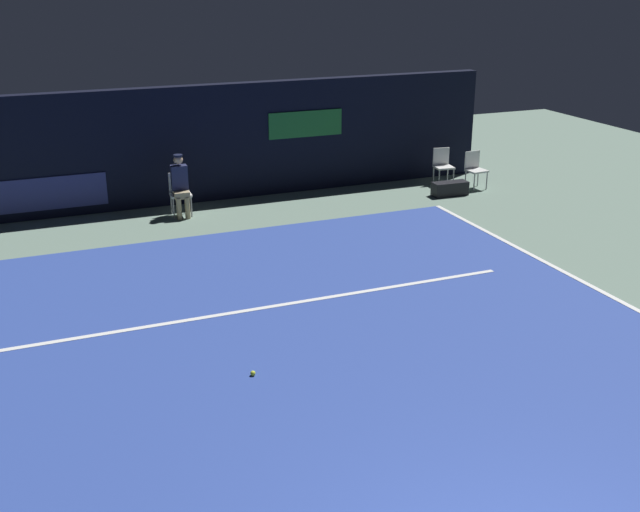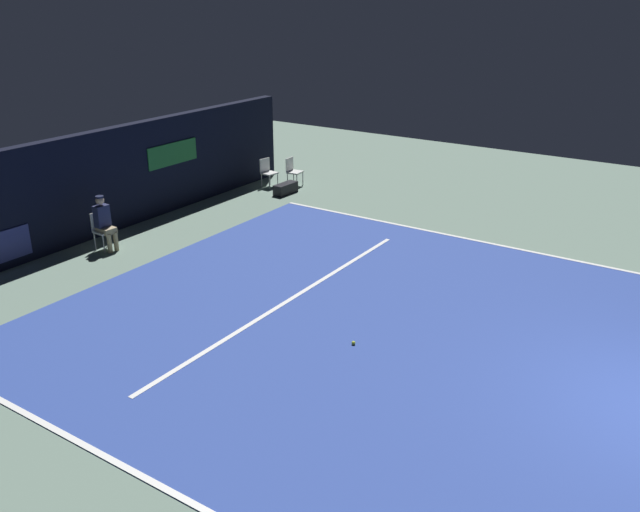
# 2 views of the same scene
# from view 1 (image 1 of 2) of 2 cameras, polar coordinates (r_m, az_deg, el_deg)

# --- Properties ---
(ground_plane) EXTENTS (31.01, 31.01, 0.00)m
(ground_plane) POSITION_cam_1_polar(r_m,az_deg,el_deg) (10.53, -0.24, -8.06)
(ground_plane) COLOR slate
(court_surface) EXTENTS (10.65, 11.77, 0.01)m
(court_surface) POSITION_cam_1_polar(r_m,az_deg,el_deg) (10.53, -0.24, -8.03)
(court_surface) COLOR #2D479E
(court_surface) RESTS_ON ground
(line_sideline_left) EXTENTS (0.10, 11.77, 0.01)m
(line_sideline_left) POSITION_cam_1_polar(r_m,az_deg,el_deg) (13.23, 21.49, -3.34)
(line_sideline_left) COLOR white
(line_sideline_left) RESTS_ON court_surface
(line_service) EXTENTS (8.31, 0.10, 0.01)m
(line_service) POSITION_cam_1_polar(r_m,az_deg,el_deg) (12.27, -3.86, -3.75)
(line_service) COLOR white
(line_service) RESTS_ON court_surface
(back_wall) EXTENTS (15.19, 0.33, 2.60)m
(back_wall) POSITION_cam_1_polar(r_m,az_deg,el_deg) (17.71, -10.55, 7.87)
(back_wall) COLOR black
(back_wall) RESTS_ON ground
(line_judge_on_chair) EXTENTS (0.46, 0.55, 1.32)m
(line_judge_on_chair) POSITION_cam_1_polar(r_m,az_deg,el_deg) (16.87, -10.16, 5.14)
(line_judge_on_chair) COLOR white
(line_judge_on_chair) RESTS_ON ground
(courtside_chair_near) EXTENTS (0.48, 0.46, 0.88)m
(courtside_chair_near) POSITION_cam_1_polar(r_m,az_deg,el_deg) (19.40, 8.93, 6.63)
(courtside_chair_near) COLOR white
(courtside_chair_near) RESTS_ON ground
(courtside_chair_far) EXTENTS (0.47, 0.45, 0.88)m
(courtside_chair_far) POSITION_cam_1_polar(r_m,az_deg,el_deg) (19.19, 11.22, 6.34)
(courtside_chair_far) COLOR white
(courtside_chair_far) RESTS_ON ground
(tennis_ball) EXTENTS (0.07, 0.07, 0.07)m
(tennis_ball) POSITION_cam_1_polar(r_m,az_deg,el_deg) (10.31, -4.91, -8.50)
(tennis_ball) COLOR #CCE033
(tennis_ball) RESTS_ON court_surface
(equipment_bag) EXTENTS (0.85, 0.36, 0.32)m
(equipment_bag) POSITION_cam_1_polar(r_m,az_deg,el_deg) (18.53, 9.44, 4.87)
(equipment_bag) COLOR black
(equipment_bag) RESTS_ON ground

